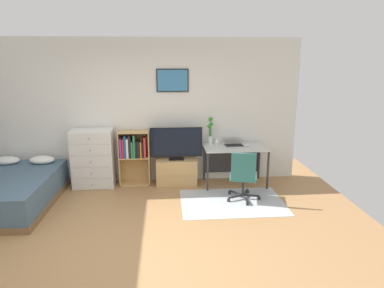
% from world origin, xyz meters
% --- Properties ---
extents(ground_plane, '(7.20, 7.20, 0.00)m').
position_xyz_m(ground_plane, '(0.00, 0.00, 0.00)').
color(ground_plane, '#A87A4C').
extents(wall_back_with_posters, '(6.12, 0.09, 2.70)m').
position_xyz_m(wall_back_with_posters, '(0.00, 2.43, 1.35)').
color(wall_back_with_posters, silver).
rests_on(wall_back_with_posters, ground_plane).
extents(area_rug, '(1.70, 1.20, 0.01)m').
position_xyz_m(area_rug, '(1.61, 1.22, 0.00)').
color(area_rug, '#B2B7BC').
rests_on(area_rug, ground_plane).
extents(bed, '(1.43, 2.00, 0.62)m').
position_xyz_m(bed, '(-2.03, 1.38, 0.25)').
color(bed, brown).
rests_on(bed, ground_plane).
extents(dresser, '(0.74, 0.46, 1.08)m').
position_xyz_m(dresser, '(-0.81, 2.15, 0.54)').
color(dresser, silver).
rests_on(dresser, ground_plane).
extents(bookshelf, '(0.57, 0.30, 1.02)m').
position_xyz_m(bookshelf, '(-0.08, 2.21, 0.62)').
color(bookshelf, tan).
rests_on(bookshelf, ground_plane).
extents(tv_stand, '(0.76, 0.41, 0.49)m').
position_xyz_m(tv_stand, '(0.72, 2.17, 0.24)').
color(tv_stand, tan).
rests_on(tv_stand, ground_plane).
extents(television, '(0.96, 0.16, 0.61)m').
position_xyz_m(television, '(0.72, 2.15, 0.79)').
color(television, black).
rests_on(television, tv_stand).
extents(desk, '(1.16, 0.65, 0.74)m').
position_xyz_m(desk, '(1.81, 2.13, 0.61)').
color(desk, silver).
rests_on(desk, ground_plane).
extents(office_chair, '(0.58, 0.57, 0.86)m').
position_xyz_m(office_chair, '(1.79, 1.26, 0.46)').
color(office_chair, '#232326').
rests_on(office_chair, ground_plane).
extents(laptop, '(0.38, 0.40, 0.16)m').
position_xyz_m(laptop, '(1.79, 2.16, 0.80)').
color(laptop, '#B7B7BC').
rests_on(laptop, desk).
extents(computer_mouse, '(0.06, 0.10, 0.03)m').
position_xyz_m(computer_mouse, '(2.04, 2.05, 0.76)').
color(computer_mouse, silver).
rests_on(computer_mouse, desk).
extents(bamboo_vase, '(0.11, 0.10, 0.53)m').
position_xyz_m(bamboo_vase, '(1.37, 2.26, 1.01)').
color(bamboo_vase, silver).
rests_on(bamboo_vase, desk).
extents(wine_glass, '(0.07, 0.07, 0.18)m').
position_xyz_m(wine_glass, '(1.45, 1.96, 0.87)').
color(wine_glass, silver).
rests_on(wine_glass, desk).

